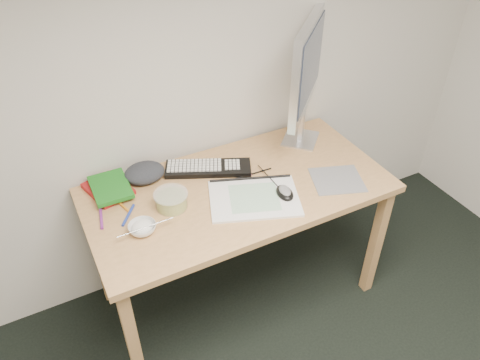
% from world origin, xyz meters
% --- Properties ---
extents(desk, '(1.40, 0.70, 0.75)m').
position_xyz_m(desk, '(0.09, 1.43, 0.67)').
color(desk, tan).
rests_on(desk, ground).
extents(mousepad, '(0.29, 0.28, 0.00)m').
position_xyz_m(mousepad, '(0.53, 1.26, 0.75)').
color(mousepad, slate).
rests_on(mousepad, desk).
extents(sketchpad, '(0.47, 0.40, 0.01)m').
position_xyz_m(sketchpad, '(0.12, 1.32, 0.76)').
color(sketchpad, silver).
rests_on(sketchpad, desk).
extents(keyboard, '(0.43, 0.29, 0.02)m').
position_xyz_m(keyboard, '(0.02, 1.61, 0.76)').
color(keyboard, black).
rests_on(keyboard, desk).
extents(monitor, '(0.42, 0.42, 0.64)m').
position_xyz_m(monitor, '(0.57, 1.64, 1.15)').
color(monitor, silver).
rests_on(monitor, desk).
extents(mouse, '(0.09, 0.12, 0.04)m').
position_xyz_m(mouse, '(0.25, 1.28, 0.78)').
color(mouse, black).
rests_on(mouse, sketchpad).
extents(rice_bowl, '(0.13, 0.13, 0.04)m').
position_xyz_m(rice_bowl, '(-0.39, 1.35, 0.77)').
color(rice_bowl, white).
rests_on(rice_bowl, desk).
extents(chopsticks, '(0.23, 0.02, 0.02)m').
position_xyz_m(chopsticks, '(-0.38, 1.33, 0.79)').
color(chopsticks, silver).
rests_on(chopsticks, rice_bowl).
extents(fruit_tub, '(0.19, 0.19, 0.07)m').
position_xyz_m(fruit_tub, '(-0.23, 1.44, 0.79)').
color(fruit_tub, gold).
rests_on(fruit_tub, desk).
extents(book_red, '(0.21, 0.25, 0.02)m').
position_xyz_m(book_red, '(-0.45, 1.68, 0.76)').
color(book_red, maroon).
rests_on(book_red, desk).
extents(book_green, '(0.17, 0.23, 0.02)m').
position_xyz_m(book_green, '(-0.44, 1.66, 0.78)').
color(book_green, '#1A6B1A').
rests_on(book_green, book_red).
extents(cloth_lump, '(0.19, 0.17, 0.07)m').
position_xyz_m(cloth_lump, '(-0.27, 1.69, 0.78)').
color(cloth_lump, '#27292F').
rests_on(cloth_lump, desk).
extents(pencil_pink, '(0.18, 0.08, 0.01)m').
position_xyz_m(pencil_pink, '(0.10, 1.52, 0.75)').
color(pencil_pink, pink).
rests_on(pencil_pink, desk).
extents(pencil_tan, '(0.12, 0.12, 0.01)m').
position_xyz_m(pencil_tan, '(0.06, 1.48, 0.75)').
color(pencil_tan, '#A47656').
rests_on(pencil_tan, desk).
extents(pencil_black, '(0.19, 0.01, 0.01)m').
position_xyz_m(pencil_black, '(0.21, 1.49, 0.75)').
color(pencil_black, black).
rests_on(pencil_black, desk).
extents(marker_blue, '(0.09, 0.11, 0.01)m').
position_xyz_m(marker_blue, '(-0.42, 1.47, 0.76)').
color(marker_blue, '#1C359C').
rests_on(marker_blue, desk).
extents(marker_orange, '(0.04, 0.12, 0.01)m').
position_xyz_m(marker_orange, '(-0.42, 1.54, 0.76)').
color(marker_orange, orange).
rests_on(marker_orange, desk).
extents(marker_purple, '(0.04, 0.14, 0.01)m').
position_xyz_m(marker_purple, '(-0.52, 1.51, 0.76)').
color(marker_purple, '#732381').
rests_on(marker_purple, desk).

